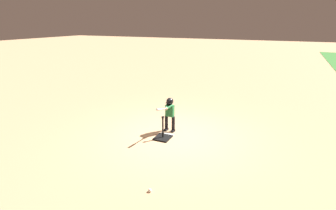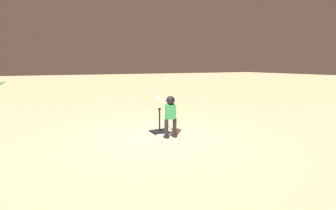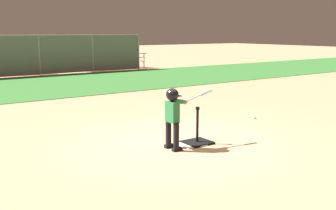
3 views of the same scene
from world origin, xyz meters
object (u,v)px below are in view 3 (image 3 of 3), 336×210
(batting_tee, at_px, (197,139))
(baseball, at_px, (254,117))
(bleachers_right_center, at_px, (110,61))
(batter_child, at_px, (174,111))
(bleachers_far_left, at_px, (3,64))

(batting_tee, height_order, baseball, batting_tee)
(batting_tee, height_order, bleachers_right_center, bleachers_right_center)
(bleachers_right_center, bearing_deg, batting_tee, -109.98)
(batting_tee, bearing_deg, bleachers_right_center, 70.02)
(batter_child, distance_m, bleachers_right_center, 15.60)
(baseball, bearing_deg, bleachers_far_left, 100.99)
(batting_tee, relative_size, baseball, 9.48)
(baseball, bearing_deg, batting_tee, -160.20)
(baseball, xyz_separation_m, bleachers_far_left, (-2.73, 14.04, 0.44))
(bleachers_far_left, bearing_deg, bleachers_right_center, -5.11)
(baseball, bearing_deg, bleachers_right_center, 78.37)
(batter_child, bearing_deg, baseball, 17.07)
(baseball, distance_m, bleachers_far_left, 14.31)
(batting_tee, bearing_deg, batter_child, -175.65)
(baseball, height_order, bleachers_right_center, bleachers_right_center)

